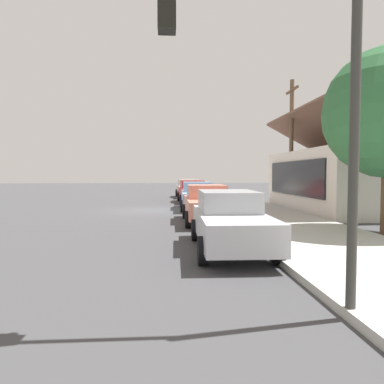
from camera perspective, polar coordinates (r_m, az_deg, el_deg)
name	(u,v)px	position (r m, az deg, el deg)	size (l,w,h in m)	color
ground_plane	(150,210)	(20.29, -6.74, -2.95)	(120.00, 120.00, 0.00)	#424244
sidewalk_curb	(248,208)	(20.78, 8.89, -2.61)	(60.00, 4.20, 0.16)	#B2AFA8
car_ivory	(188,188)	(31.29, -0.66, 0.63)	(4.81, 2.14, 1.59)	silver
car_cherry	(193,191)	(25.81, 0.10, 0.14)	(4.54, 2.17, 1.59)	red
car_skyblue	(197,195)	(20.79, 0.86, -0.53)	(4.85, 2.10, 1.59)	#8CB7E0
car_coral	(207,203)	(15.22, 2.41, -1.80)	(4.79, 2.03, 1.59)	#EA8C75
car_silver	(230,220)	(9.76, 6.06, -4.48)	(4.85, 2.02, 1.59)	silver
storefront_building	(364,178)	(22.17, 25.78, 2.00)	(10.51, 8.28, 5.59)	silver
traffic_light_main	(280,69)	(5.26, 13.96, 18.52)	(0.37, 2.79, 5.20)	#383833
utility_pole_wooden	(291,142)	(21.69, 15.62, 7.73)	(1.80, 0.24, 7.50)	brown
fire_hydrant_red	(211,195)	(26.21, 3.09, -0.52)	(0.22, 0.22, 0.71)	red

